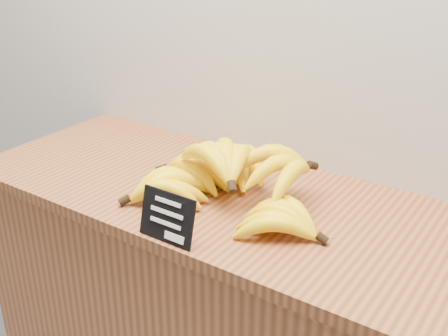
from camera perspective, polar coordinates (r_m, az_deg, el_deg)
counter_top at (r=1.35m, az=1.20°, el=-3.34°), size 1.38×0.54×0.03m
chalkboard_sign at (r=1.15m, az=-5.82°, el=-5.02°), size 0.13×0.03×0.10m
banana_pile at (r=1.31m, az=0.28°, el=-0.73°), size 0.52×0.39×0.13m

